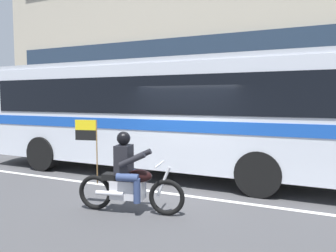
{
  "coord_description": "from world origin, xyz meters",
  "views": [
    {
      "loc": [
        2.94,
        -7.35,
        2.18
      ],
      "look_at": [
        -0.28,
        -0.42,
        1.55
      ],
      "focal_mm": 35.11,
      "sensor_mm": 36.0,
      "label": 1
    }
  ],
  "objects": [
    {
      "name": "office_building_facade",
      "position": [
        0.0,
        7.39,
        6.21
      ],
      "size": [
        28.0,
        0.89,
        12.4
      ],
      "color": "#B2A893",
      "rests_on": "ground_plane"
    },
    {
      "name": "motorcycle_with_rider",
      "position": [
        -0.35,
        -2.07,
        0.67
      ],
      "size": [
        2.16,
        0.76,
        1.78
      ],
      "color": "black",
      "rests_on": "ground_plane"
    },
    {
      "name": "lane_center_stripe",
      "position": [
        0.0,
        -0.6,
        0.0
      ],
      "size": [
        26.6,
        0.14,
        0.01
      ],
      "primitive_type": "cube",
      "color": "silver",
      "rests_on": "ground_plane"
    },
    {
      "name": "ground_plane",
      "position": [
        0.0,
        0.0,
        0.0
      ],
      "size": [
        60.0,
        60.0,
        0.0
      ],
      "primitive_type": "plane",
      "color": "#3D3D3F"
    },
    {
      "name": "sidewalk_curb",
      "position": [
        0.0,
        5.1,
        0.07
      ],
      "size": [
        28.0,
        3.8,
        0.15
      ],
      "primitive_type": "cube",
      "color": "gray",
      "rests_on": "ground_plane"
    },
    {
      "name": "transit_bus",
      "position": [
        -1.3,
        1.19,
        1.88
      ],
      "size": [
        11.03,
        2.67,
        3.22
      ],
      "color": "silver",
      "rests_on": "ground_plane"
    }
  ]
}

